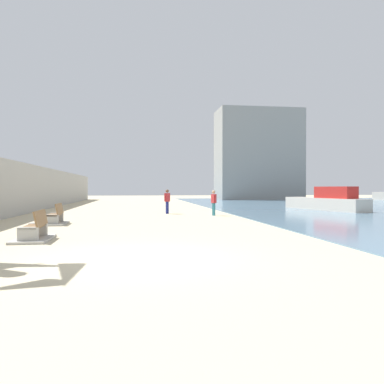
{
  "coord_description": "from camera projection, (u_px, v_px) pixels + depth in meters",
  "views": [
    {
      "loc": [
        0.02,
        -9.63,
        1.7
      ],
      "look_at": [
        3.65,
        16.17,
        1.43
      ],
      "focal_mm": 36.96,
      "sensor_mm": 36.0,
      "label": 1
    }
  ],
  "objects": [
    {
      "name": "ground_plane",
      "position": [
        136.0,
        212.0,
        27.37
      ],
      "size": [
        120.0,
        120.0,
        0.0
      ],
      "primitive_type": "plane",
      "color": "#C6B793"
    },
    {
      "name": "seawall",
      "position": [
        23.0,
        188.0,
        26.31
      ],
      "size": [
        0.8,
        64.0,
        3.32
      ],
      "primitive_type": "cube",
      "color": "#ADAAA3",
      "rests_on": "ground"
    },
    {
      "name": "bench_near",
      "position": [
        34.0,
        233.0,
        12.8
      ],
      "size": [
        1.16,
        2.13,
        0.98
      ],
      "color": "#ADAAA3",
      "rests_on": "ground"
    },
    {
      "name": "bench_far",
      "position": [
        55.0,
        219.0,
        18.44
      ],
      "size": [
        1.16,
        2.13,
        0.98
      ],
      "color": "#ADAAA3",
      "rests_on": "ground"
    },
    {
      "name": "person_walking",
      "position": [
        167.0,
        200.0,
        25.92
      ],
      "size": [
        0.41,
        0.39,
        1.6
      ],
      "color": "navy",
      "rests_on": "ground"
    },
    {
      "name": "person_standing",
      "position": [
        214.0,
        201.0,
        24.19
      ],
      "size": [
        0.29,
        0.49,
        1.56
      ],
      "color": "teal",
      "rests_on": "ground"
    },
    {
      "name": "boat_mid_bay",
      "position": [
        327.0,
        201.0,
        29.51
      ],
      "size": [
        3.21,
        8.04,
        1.76
      ],
      "color": "beige",
      "rests_on": "water_bay"
    },
    {
      "name": "harbor_building",
      "position": [
        258.0,
        155.0,
        57.48
      ],
      "size": [
        12.0,
        6.0,
        12.98
      ],
      "primitive_type": "cube",
      "color": "gray",
      "rests_on": "ground"
    }
  ]
}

